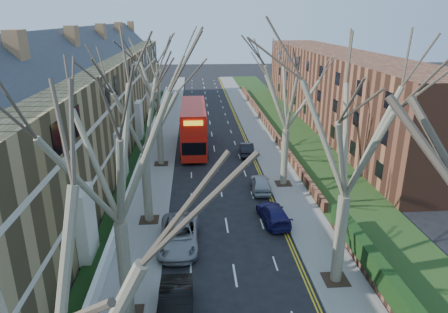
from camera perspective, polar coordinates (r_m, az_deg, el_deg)
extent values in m
cube|color=slate|center=(51.91, -8.40, 3.11)|extent=(3.00, 102.00, 0.12)
cube|color=slate|center=(52.40, 4.82, 3.40)|extent=(3.00, 102.00, 0.12)
cube|color=olive|center=(44.35, -19.54, 6.01)|extent=(9.00, 78.00, 10.00)
cube|color=#2D3037|center=(43.48, -20.45, 13.71)|extent=(4.67, 78.00, 4.67)
cube|color=silver|center=(43.74, -13.68, 4.37)|extent=(0.12, 78.00, 0.35)
cube|color=silver|center=(43.00, -14.05, 8.88)|extent=(0.12, 78.00, 0.35)
cube|color=brown|center=(57.98, 15.79, 9.31)|extent=(8.00, 54.00, 10.00)
cube|color=brown|center=(56.35, 5.92, 5.05)|extent=(0.35, 54.00, 0.90)
cube|color=white|center=(44.30, -11.22, 0.85)|extent=(0.30, 78.00, 1.00)
cube|color=#233C16|center=(53.26, 9.62, 3.56)|extent=(6.00, 102.00, 0.06)
cylinder|color=#6B644C|center=(20.71, -13.96, -15.54)|extent=(0.64, 0.64, 5.25)
cylinder|color=#6B644C|center=(29.42, -10.93, -4.53)|extent=(0.64, 0.64, 5.07)
cube|color=#2D2116|center=(30.51, -10.62, -8.87)|extent=(1.40, 1.40, 0.05)
cylinder|color=#6B644C|center=(40.61, -9.15, 2.43)|extent=(0.60, 0.60, 5.25)
cube|color=#2D2116|center=(41.44, -8.96, -1.02)|extent=(1.40, 1.40, 0.05)
cylinder|color=#6B644C|center=(23.41, 16.20, -11.34)|extent=(0.64, 0.64, 5.25)
cube|color=#2D2116|center=(24.81, 15.62, -16.55)|extent=(1.40, 1.40, 0.05)
cylinder|color=#6B644C|center=(35.65, 8.65, -0.10)|extent=(0.60, 0.60, 5.07)
cube|color=#2D2116|center=(36.56, 8.45, -3.83)|extent=(1.40, 1.40, 0.05)
cube|color=red|center=(45.85, -4.33, 3.02)|extent=(2.72, 11.95, 2.39)
cube|color=red|center=(45.27, -4.40, 5.79)|extent=(2.72, 11.35, 2.17)
cube|color=black|center=(45.72, -4.34, 3.61)|extent=(2.74, 10.99, 0.98)
cube|color=black|center=(45.24, -4.40, 5.92)|extent=(2.74, 10.75, 0.98)
imported|color=black|center=(21.22, -6.87, -20.69)|extent=(1.69, 4.80, 1.58)
imported|color=gray|center=(26.99, -6.47, -11.08)|extent=(2.69, 5.66, 1.56)
imported|color=#191751|center=(29.99, 7.07, -8.10)|extent=(2.19, 4.58, 1.29)
imported|color=#9DA1A6|center=(34.93, 5.25, -3.83)|extent=(1.87, 4.15, 1.38)
imported|color=black|center=(43.88, 3.24, 1.11)|extent=(1.78, 4.24, 1.36)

